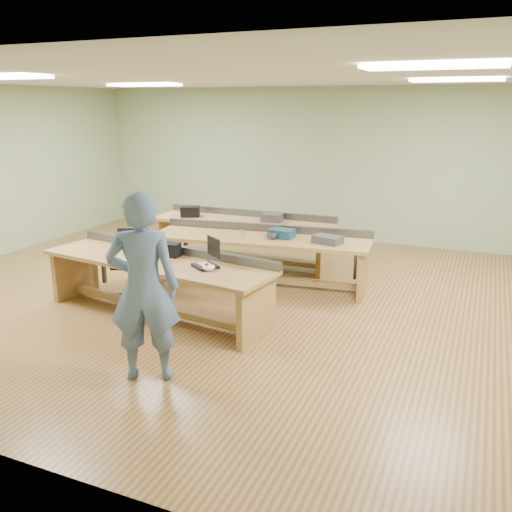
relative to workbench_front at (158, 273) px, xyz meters
name	(u,v)px	position (x,y,z in m)	size (l,w,h in m)	color
floor	(243,298)	(0.75, 0.98, -0.56)	(10.00, 10.00, 0.00)	olive
ceiling	(241,76)	(0.75, 0.98, 2.44)	(10.00, 10.00, 0.00)	silver
wall_back	(325,164)	(0.75, 4.98, 0.94)	(10.00, 0.04, 3.00)	#94A87F
wall_front	(2,278)	(0.75, -3.02, 0.94)	(10.00, 0.04, 3.00)	#94A87F
fluor_panels	(241,79)	(0.75, 0.98, 2.41)	(6.20, 3.50, 0.03)	white
workbench_front	(158,273)	(0.00, 0.00, 0.00)	(3.31, 1.29, 0.86)	#B6854C
workbench_mid	(261,248)	(0.74, 1.66, 0.00)	(3.35, 1.24, 0.86)	#B6854C
workbench_back	(243,231)	(0.00, 2.64, 0.00)	(3.14, 0.86, 0.86)	#B6854C
person	(143,288)	(0.83, -1.49, 0.39)	(0.69, 0.46, 1.90)	slate
laptop_base	(205,266)	(0.74, -0.07, 0.20)	(0.30, 0.25, 0.03)	black
laptop_screen	(214,247)	(0.81, 0.03, 0.42)	(0.30, 0.01, 0.24)	black
keyboard	(130,264)	(-0.17, -0.34, 0.20)	(0.47, 0.16, 0.03)	silver
trackball_mouse	(209,267)	(0.84, -0.17, 0.22)	(0.15, 0.17, 0.07)	white
camera_bag	(170,250)	(0.08, 0.18, 0.27)	(0.26, 0.17, 0.18)	black
task_chair	(132,272)	(-0.74, 0.46, -0.21)	(0.67, 0.67, 0.96)	black
parts_bin_teal	(282,233)	(1.05, 1.73, 0.25)	(0.35, 0.26, 0.12)	#163848
parts_bin_grey	(328,240)	(1.78, 1.65, 0.24)	(0.40, 0.25, 0.11)	#373739
mug	(272,236)	(0.97, 1.57, 0.24)	(0.13, 0.13, 0.10)	#373739
drinks_can	(243,234)	(0.53, 1.48, 0.24)	(0.06, 0.06, 0.11)	silver
storage_box_back	(190,211)	(-0.97, 2.54, 0.28)	(0.32, 0.23, 0.18)	black
tray_back	(272,218)	(0.50, 2.71, 0.25)	(0.33, 0.24, 0.13)	#373739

